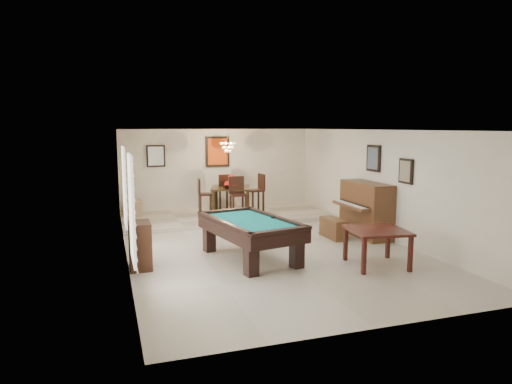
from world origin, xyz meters
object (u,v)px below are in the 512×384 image
pool_table (250,240)px  square_table (377,248)px  dining_table (231,199)px  dining_chair_south (238,198)px  dining_chair_north (223,192)px  dining_chair_east (256,193)px  dining_chair_west (205,197)px  apothecary_chest (140,245)px  flower_vase (231,179)px  chandelier (228,143)px  upright_piano (360,210)px  corner_bench (133,208)px  piano_bench (334,228)px

pool_table → square_table: size_ratio=2.27×
dining_table → dining_chair_south: bearing=-89.2°
dining_chair_north → dining_chair_east: bearing=134.4°
square_table → dining_chair_west: (-2.22, 5.36, 0.30)m
apothecary_chest → dining_chair_east: 5.52m
dining_chair_east → pool_table: bearing=-26.1°
flower_vase → chandelier: 1.03m
upright_piano → corner_bench: 6.48m
dining_chair_east → dining_chair_west: bearing=-96.1°
dining_chair_north → dining_chair_west: dining_chair_north is taller
pool_table → flower_vase: 4.28m
square_table → corner_bench: square_table is taller
pool_table → dining_chair_east: (1.48, 4.17, 0.30)m
apothecary_chest → dining_chair_north: dining_chair_north is taller
piano_bench → corner_bench: bearing=139.2°
flower_vase → chandelier: (-0.10, -0.06, 1.02)m
apothecary_chest → dining_table: 5.01m
piano_bench → dining_chair_west: (-2.49, 3.10, 0.42)m
square_table → chandelier: (-1.57, 5.28, 1.84)m
corner_bench → chandelier: chandelier is taller
chandelier → pool_table: bearing=-98.5°
square_table → chandelier: chandelier is taller
piano_bench → dining_chair_north: size_ratio=0.76×
square_table → dining_chair_south: size_ratio=0.89×
apothecary_chest → chandelier: bearing=55.4°
dining_table → square_table: bearing=-74.6°
dining_chair_west → dining_table: bearing=-85.6°
pool_table → dining_chair_east: dining_chair_east is taller
upright_piano → dining_chair_north: (-2.47, 3.87, 0.02)m
apothecary_chest → piano_bench: bearing=12.4°
chandelier → dining_chair_south: bearing=-80.5°
upright_piano → dining_table: 3.96m
dining_table → piano_bench: bearing=-60.6°
square_table → piano_bench: square_table is taller
dining_chair_south → corner_bench: 3.14m
apothecary_chest → flower_vase: flower_vase is taller
pool_table → dining_chair_south: bearing=66.9°
dining_chair_south → corner_bench: dining_chair_south is taller
apothecary_chest → flower_vase: bearing=54.9°
square_table → dining_chair_south: (-1.46, 4.62, 0.35)m
square_table → piano_bench: 2.28m
flower_vase → dining_table: bearing=0.0°
piano_bench → square_table: bearing=-96.7°
dining_chair_south → chandelier: 1.63m
apothecary_chest → corner_bench: bearing=88.2°
dining_table → chandelier: (-0.10, -0.06, 1.62)m
square_table → dining_chair_east: (-0.70, 5.37, 0.34)m
piano_bench → dining_chair_east: bearing=107.3°
upright_piano → corner_bench: bearing=142.9°
dining_chair_east → dining_table: bearing=-94.6°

